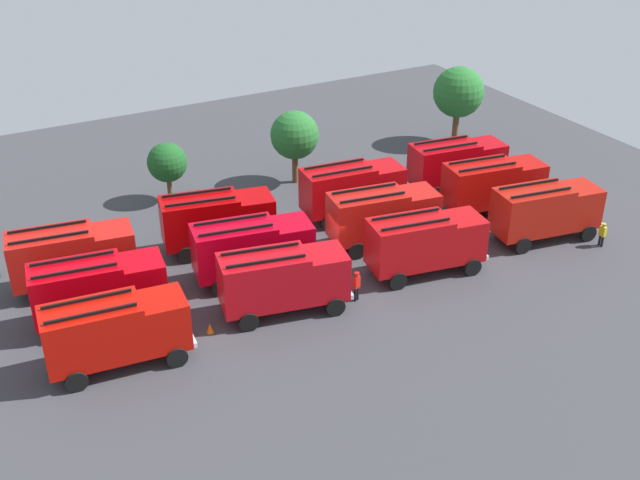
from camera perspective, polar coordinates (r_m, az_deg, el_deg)
name	(u,v)px	position (r m, az deg, el deg)	size (l,w,h in m)	color
ground_plane	(320,260)	(48.90, 0.00, -1.44)	(64.44, 64.44, 0.00)	#38383D
fire_truck_0	(115,330)	(40.05, -14.70, -6.35)	(7.41, 3.35, 3.88)	#B70D05
fire_truck_1	(283,279)	(42.86, -2.73, -2.83)	(7.54, 3.89, 3.88)	#B60A12
fire_truck_2	(425,241)	(46.90, 7.69, -0.10)	(7.51, 3.71, 3.88)	#B30B0E
fire_truck_3	(546,209)	(52.34, 16.14, 2.15)	(7.50, 3.68, 3.88)	#A9150B
fire_truck_4	(98,288)	(43.66, -15.87, -3.37)	(7.47, 3.58, 3.88)	#BB020C
fire_truck_5	(252,247)	(46.03, -4.97, -0.53)	(7.51, 3.74, 3.88)	#B60215
fire_truck_6	(383,214)	(49.84, 4.61, 1.89)	(7.49, 3.65, 3.88)	#B4140F
fire_truck_7	(493,183)	(55.25, 12.53, 4.05)	(7.49, 3.63, 3.88)	#AF0B08
fire_truck_8	(72,255)	(47.33, -17.66, -1.02)	(7.48, 3.60, 3.88)	red
fire_truck_9	(217,219)	(49.54, -7.51, 1.55)	(7.54, 3.88, 3.88)	#A80204
fire_truck_10	(352,188)	(53.33, 2.37, 3.82)	(7.41, 3.35, 3.88)	#B0070C
fire_truck_11	(457,163)	(58.15, 9.94, 5.57)	(7.45, 3.49, 3.88)	#AD050C
firefighter_1	(357,285)	(44.44, 2.69, -3.27)	(0.48, 0.38, 1.83)	black
firefighter_2	(602,234)	(53.19, 19.89, 0.44)	(0.26, 0.43, 1.61)	black
firefighter_3	(367,217)	(52.03, 3.42, 1.68)	(0.46, 0.47, 1.72)	black
tree_1	(167,163)	(56.32, -11.08, 5.56)	(2.82, 2.82, 4.37)	brown
tree_2	(295,135)	(58.01, -1.87, 7.64)	(3.59, 3.59, 5.57)	brown
tree_3	(458,92)	(66.48, 10.06, 10.56)	(4.20, 4.20, 6.51)	brown
traffic_cone_0	(210,328)	(42.54, -8.03, -6.37)	(0.41, 0.41, 0.58)	#F2600C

